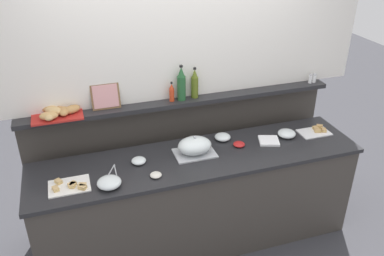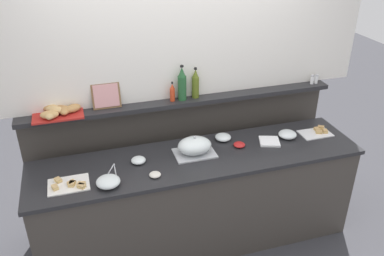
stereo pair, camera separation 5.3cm
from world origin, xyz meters
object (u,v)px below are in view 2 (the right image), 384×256
Objects in this scene: condiment_bowl_teal at (155,175)px; pepper_shaker at (316,79)px; sandwich_platter_front at (69,184)px; glass_bowl_extra at (223,137)px; salt_shaker at (312,79)px; hot_sauce_bottle at (172,93)px; sandwich_platter_side at (317,132)px; framed_picture at (106,96)px; condiment_bowl_cream at (239,145)px; serving_tongs at (113,170)px; serving_cloche at (195,146)px; wine_bottle_green at (182,84)px; olive_oil_bottle at (195,84)px; glass_bowl_large at (138,160)px; napkin_stack at (269,141)px; glass_bowl_small at (287,135)px; bread_basket at (57,111)px; glass_bowl_medium at (108,182)px.

condiment_bowl_teal is 1.86m from pepper_shaker.
sandwich_platter_front is 1.36m from glass_bowl_extra.
salt_shaker is 1.00× the size of pepper_shaker.
sandwich_platter_side is at bearing -16.73° from hot_sauce_bottle.
framed_picture is at bearing 178.86° from salt_shaker.
framed_picture is (-1.05, 0.42, 0.42)m from condiment_bowl_cream.
serving_tongs is 0.64m from framed_picture.
wine_bottle_green is (0.01, 0.39, 0.40)m from serving_cloche.
olive_oil_bottle is at bearing 7.18° from wine_bottle_green.
glass_bowl_large is at bearing 179.95° from condiment_bowl_cream.
napkin_stack is at bearing -149.09° from pepper_shaker.
glass_bowl_large is at bearing -179.15° from glass_bowl_small.
napkin_stack is (-0.19, -0.03, -0.02)m from glass_bowl_small.
glass_bowl_large is at bearing -167.92° from salt_shaker.
salt_shaker is (0.42, 0.36, 0.34)m from glass_bowl_small.
condiment_bowl_cream is 0.28m from napkin_stack.
hot_sauce_bottle is at bearing 179.81° from wine_bottle_green.
glass_bowl_large is 1.16m from napkin_stack.
bread_basket is at bearing 146.53° from glass_bowl_large.
hot_sauce_bottle is 2.02× the size of salt_shaker.
pepper_shaker reaches higher than glass_bowl_small.
condiment_bowl_cream is 1.03m from salt_shaker.
pepper_shaker is (0.93, 0.38, 0.36)m from condiment_bowl_cream.
condiment_bowl_cream is at bearing -157.93° from pepper_shaker.
sandwich_platter_front is 1.15m from hot_sauce_bottle.
glass_bowl_medium is 0.65× the size of olive_oil_bottle.
wine_bottle_green is (-0.68, 0.40, 0.46)m from napkin_stack.
napkin_stack is 0.97× the size of hot_sauce_bottle.
pepper_shaker reaches higher than glass_bowl_large.
sandwich_platter_side is at bearing -2.41° from glass_bowl_small.
glass_bowl_small is 1.84× the size of salt_shaker.
sandwich_platter_front is 2.45m from pepper_shaker.
sandwich_platter_side is at bearing 0.63° from condiment_bowl_cream.
framed_picture is (-0.77, 0.02, -0.02)m from olive_oil_bottle.
glass_bowl_large is (0.55, 0.16, 0.01)m from sandwich_platter_front.
glass_bowl_large is at bearing -141.20° from wine_bottle_green.
sandwich_platter_front is at bearing -175.66° from sandwich_platter_side.
glass_bowl_extra is 0.83× the size of napkin_stack.
framed_picture is at bearing 176.76° from hot_sauce_bottle.
hot_sauce_bottle is 2.02× the size of pepper_shaker.
pepper_shaker is (1.81, 0.38, 0.35)m from glass_bowl_large.
framed_picture is (-1.52, 0.40, 0.41)m from glass_bowl_small.
olive_oil_bottle is (0.82, 0.45, 0.45)m from serving_tongs.
olive_oil_bottle is at bearing 178.94° from pepper_shaker.
serving_cloche is 3.91× the size of salt_shaker.
condiment_bowl_cream is (0.79, 0.23, 0.00)m from condiment_bowl_teal.
sandwich_platter_front is 1.70× the size of hot_sauce_bottle.
olive_oil_bottle reaches higher than condiment_bowl_teal.
olive_oil_bottle is at bearing 143.13° from napkin_stack.
condiment_bowl_teal is at bearing -164.10° from condiment_bowl_cream.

